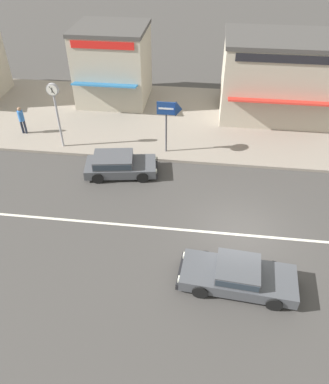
# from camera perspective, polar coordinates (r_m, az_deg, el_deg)

# --- Properties ---
(ground_plane) EXTENTS (160.00, 160.00, 0.00)m
(ground_plane) POSITION_cam_1_polar(r_m,az_deg,el_deg) (16.75, 11.48, -6.41)
(ground_plane) COLOR #423F3D
(lane_centre_stripe) EXTENTS (50.40, 0.14, 0.01)m
(lane_centre_stripe) POSITION_cam_1_polar(r_m,az_deg,el_deg) (16.75, 11.48, -6.40)
(lane_centre_stripe) COLOR silver
(lane_centre_stripe) RESTS_ON ground
(kerb_strip) EXTENTS (68.00, 10.00, 0.15)m
(kerb_strip) POSITION_cam_1_polar(r_m,az_deg,el_deg) (25.06, 10.67, 10.44)
(kerb_strip) COLOR gray
(kerb_strip) RESTS_ON ground
(sedan_dark_grey_1) EXTENTS (4.48, 2.08, 1.06)m
(sedan_dark_grey_1) POSITION_cam_1_polar(r_m,az_deg,el_deg) (14.52, 11.05, -12.33)
(sedan_dark_grey_1) COLOR #47494F
(sedan_dark_grey_1) RESTS_ON ground
(hatchback_dark_grey_2) EXTENTS (3.98, 2.23, 1.10)m
(hatchback_dark_grey_2) POSITION_cam_1_polar(r_m,az_deg,el_deg) (19.75, -7.07, 4.25)
(hatchback_dark_grey_2) COLOR #47494F
(hatchback_dark_grey_2) RESTS_ON ground
(street_clock) EXTENTS (0.66, 0.22, 3.78)m
(street_clock) POSITION_cam_1_polar(r_m,az_deg,el_deg) (21.44, -16.38, 13.19)
(street_clock) COLOR #9E9EA3
(street_clock) RESTS_ON kerb_strip
(arrow_signboard) EXTENTS (1.36, 0.79, 3.06)m
(arrow_signboard) POSITION_cam_1_polar(r_m,az_deg,el_deg) (20.15, 1.76, 12.24)
(arrow_signboard) COLOR #4C4C51
(arrow_signboard) RESTS_ON kerb_strip
(pedestrian_near_clock) EXTENTS (0.34, 0.34, 1.70)m
(pedestrian_near_clock) POSITION_cam_1_polar(r_m,az_deg,el_deg) (24.33, -20.98, 10.45)
(pedestrian_near_clock) COLOR #232838
(pedestrian_near_clock) RESTS_ON kerb_strip
(shopfront_corner_warung) EXTENTS (4.69, 5.15, 4.93)m
(shopfront_corner_warung) POSITION_cam_1_polar(r_m,az_deg,el_deg) (26.95, -7.84, 18.72)
(shopfront_corner_warung) COLOR #B2A893
(shopfront_corner_warung) RESTS_ON kerb_strip
(shopfront_far_kios) EXTENTS (6.98, 5.64, 4.94)m
(shopfront_far_kios) POSITION_cam_1_polar(r_m,az_deg,el_deg) (25.67, 16.83, 16.47)
(shopfront_far_kios) COLOR #B2A893
(shopfront_far_kios) RESTS_ON kerb_strip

